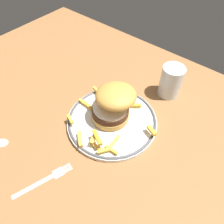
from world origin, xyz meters
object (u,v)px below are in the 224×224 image
at_px(dinner_plate, 112,120).
at_px(fork, 45,180).
at_px(burger, 113,103).
at_px(water_glass, 170,83).

height_order(dinner_plate, fork, dinner_plate).
relative_size(dinner_plate, burger, 1.67).
height_order(burger, water_glass, burger).
distance_m(dinner_plate, burger, 0.06).
xyz_separation_m(burger, fork, (-0.01, -0.24, -0.07)).
xyz_separation_m(dinner_plate, burger, (-0.01, 0.01, 0.06)).
distance_m(burger, fork, 0.25).
height_order(burger, fork, burger).
bearing_deg(burger, dinner_plate, -65.14).
bearing_deg(dinner_plate, water_glass, 73.02).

